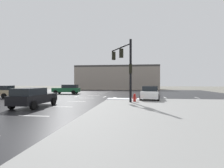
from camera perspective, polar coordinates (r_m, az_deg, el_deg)
ground_plane at (r=25.05m, az=-6.83°, el=-4.09°), size 120.00×120.00×0.00m
road_asphalt at (r=25.05m, az=-6.83°, el=-4.06°), size 44.00×44.00×0.02m
snow_strip_curbside at (r=20.32m, az=4.17°, el=-4.73°), size 4.00×1.60×0.06m
lane_markings at (r=23.43m, az=-4.80°, el=-4.36°), size 36.15×36.15×0.01m
traffic_signal_mast at (r=18.52m, az=4.05°, el=7.03°), size 2.50×4.28×6.02m
fire_hydrant at (r=17.96m, az=7.16°, el=-4.27°), size 0.48×0.26×0.79m
strip_building_background at (r=50.95m, az=1.69°, el=2.04°), size 22.58×8.00×6.52m
sedan_green at (r=31.71m, az=-13.99°, el=-1.54°), size 4.61×2.22×1.58m
sedan_black at (r=16.12m, az=-23.72°, el=-3.77°), size 2.16×4.59×1.58m
sedan_white at (r=20.84m, az=11.95°, el=-2.72°), size 2.42×4.68×1.58m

